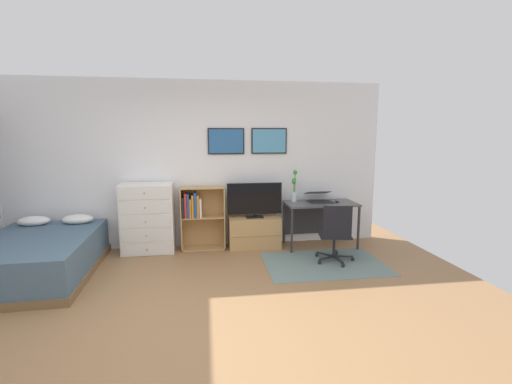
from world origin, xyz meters
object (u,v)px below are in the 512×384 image
object	(u,v)px
dresser	(148,218)
bookshelf	(199,213)
bed	(37,256)
office_chair	(336,232)
television	(255,200)
computer_mouse	(337,202)
bamboo_vase	(294,188)
desk	(319,210)
tv_stand	(254,232)
laptop	(319,198)

from	to	relation	value
dresser	bookshelf	distance (m)	0.78
bed	office_chair	distance (m)	4.03
bed	television	xyz separation A→B (m)	(2.97, 0.77, 0.53)
computer_mouse	bamboo_vase	size ratio (longest dim) A/B	0.20
computer_mouse	bookshelf	bearing A→B (deg)	175.02
bamboo_vase	television	bearing A→B (deg)	-172.90
desk	computer_mouse	world-z (taller)	computer_mouse
dresser	computer_mouse	xyz separation A→B (m)	(3.03, -0.13, 0.21)
dresser	television	world-z (taller)	dresser
desk	bookshelf	bearing A→B (deg)	177.75
dresser	tv_stand	xyz separation A→B (m)	(1.68, 0.02, -0.29)
television	laptop	distance (m)	1.08
television	desk	size ratio (longest dim) A/B	0.77
tv_stand	bookshelf	bearing A→B (deg)	176.56
tv_stand	desk	size ratio (longest dim) A/B	0.73
bed	television	world-z (taller)	television
laptop	tv_stand	bearing A→B (deg)	177.46
dresser	tv_stand	bearing A→B (deg)	0.51
desk	office_chair	distance (m)	0.88
desk	dresser	bearing A→B (deg)	179.82
office_chair	laptop	size ratio (longest dim) A/B	1.95
tv_stand	desk	world-z (taller)	desk
television	computer_mouse	bearing A→B (deg)	-5.06
bamboo_vase	computer_mouse	bearing A→B (deg)	-16.85
tv_stand	bamboo_vase	size ratio (longest dim) A/B	1.60
tv_stand	desk	bearing A→B (deg)	-1.25
television	bamboo_vase	world-z (taller)	bamboo_vase
dresser	bamboo_vase	size ratio (longest dim) A/B	2.09
bookshelf	office_chair	bearing A→B (deg)	-25.91
television	bamboo_vase	bearing A→B (deg)	7.10
bed	computer_mouse	distance (m)	4.40
dresser	bed	bearing A→B (deg)	-148.82
tv_stand	office_chair	distance (m)	1.39
television	computer_mouse	size ratio (longest dim) A/B	8.56
tv_stand	office_chair	xyz separation A→B (m)	(1.05, -0.89, 0.20)
bed	laptop	bearing A→B (deg)	8.70
computer_mouse	bamboo_vase	world-z (taller)	bamboo_vase
television	office_chair	distance (m)	1.40
bamboo_vase	tv_stand	bearing A→B (deg)	-174.77
bed	bookshelf	world-z (taller)	bookshelf
desk	television	bearing A→B (deg)	179.93
office_chair	bamboo_vase	distance (m)	1.14
bed	bamboo_vase	size ratio (longest dim) A/B	3.90
bed	television	size ratio (longest dim) A/B	2.29
bookshelf	desk	size ratio (longest dim) A/B	0.88
dresser	laptop	distance (m)	2.78
laptop	bed	bearing A→B (deg)	-170.73
desk	office_chair	xyz separation A→B (m)	(-0.04, -0.87, -0.15)
dresser	bamboo_vase	world-z (taller)	bamboo_vase
laptop	computer_mouse	bearing A→B (deg)	-26.57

